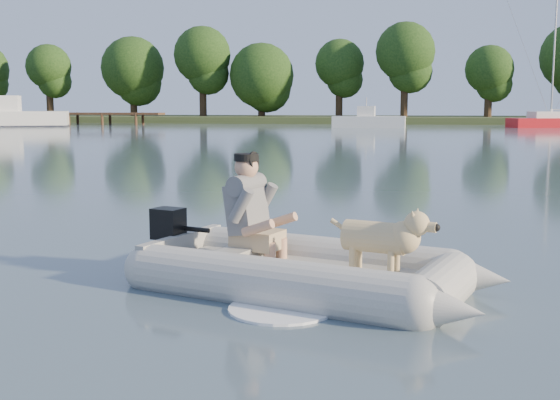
# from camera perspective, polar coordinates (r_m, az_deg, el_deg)

# --- Properties ---
(water) EXTENTS (160.00, 160.00, 0.00)m
(water) POSITION_cam_1_polar(r_m,az_deg,el_deg) (6.80, -4.99, -8.08)
(water) COLOR slate
(water) RESTS_ON ground
(shore_bank) EXTENTS (160.00, 12.00, 0.70)m
(shore_bank) POSITION_cam_1_polar(r_m,az_deg,el_deg) (68.41, 6.85, 6.48)
(shore_bank) COLOR #47512D
(shore_bank) RESTS_ON water
(dock) EXTENTS (18.00, 2.00, 1.04)m
(dock) POSITION_cam_1_polar(r_m,az_deg,el_deg) (64.54, -17.27, 6.34)
(dock) COLOR #4C331E
(dock) RESTS_ON water
(treeline) EXTENTS (71.02, 7.35, 9.27)m
(treeline) POSITION_cam_1_polar(r_m,az_deg,el_deg) (67.77, 3.71, 10.93)
(treeline) COLOR #332316
(treeline) RESTS_ON shore_bank
(dinghy) EXTENTS (6.05, 5.38, 1.44)m
(dinghy) POSITION_cam_1_polar(r_m,az_deg,el_deg) (7.00, 2.37, -2.41)
(dinghy) COLOR #A1A19C
(dinghy) RESTS_ON water
(man) EXTENTS (0.93, 0.86, 1.12)m
(man) POSITION_cam_1_polar(r_m,az_deg,el_deg) (7.35, -2.58, -0.41)
(man) COLOR slate
(man) RESTS_ON dinghy
(dog) EXTENTS (1.03, 0.65, 0.65)m
(dog) POSITION_cam_1_polar(r_m,az_deg,el_deg) (6.81, 7.70, -3.44)
(dog) COLOR tan
(dog) RESTS_ON dinghy
(outboard_motor) EXTENTS (0.51, 0.43, 0.82)m
(outboard_motor) POSITION_cam_1_polar(r_m,az_deg,el_deg) (7.93, -9.04, -3.44)
(outboard_motor) COLOR black
(outboard_motor) RESTS_ON dinghy
(cabin_cruiser) EXTENTS (9.90, 6.50, 2.89)m
(cabin_cruiser) POSITION_cam_1_polar(r_m,az_deg,el_deg) (59.40, -21.18, 6.74)
(cabin_cruiser) COLOR white
(cabin_cruiser) RESTS_ON water
(motorboat) EXTENTS (5.81, 2.55, 2.40)m
(motorboat) POSITION_cam_1_polar(r_m,az_deg,el_deg) (54.17, 7.25, 7.01)
(motorboat) COLOR white
(motorboat) RESTS_ON water
(sailboat) EXTENTS (7.55, 4.07, 9.95)m
(sailboat) POSITION_cam_1_polar(r_m,az_deg,el_deg) (58.32, 21.45, 5.94)
(sailboat) COLOR red
(sailboat) RESTS_ON water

